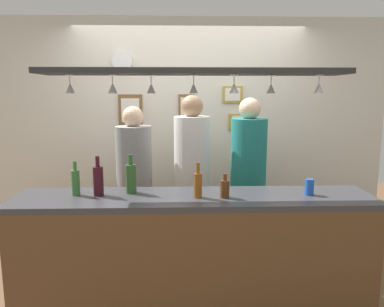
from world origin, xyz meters
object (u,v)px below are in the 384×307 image
at_px(person_middle_white_patterned_shirt, 192,169).
at_px(drink_can, 309,187).
at_px(wall_clock, 122,61).
at_px(bottle_beer_green_import, 76,182).
at_px(person_right_teal_shirt, 248,170).
at_px(picture_frame_lower_pair, 242,122).
at_px(picture_frame_upper_small, 233,94).
at_px(picture_frame_crest, 187,106).
at_px(bottle_beer_brown_stubby, 225,188).
at_px(bottle_beer_amber_tall, 198,184).
at_px(bottle_wine_dark_red, 98,180).
at_px(bottle_champagne_green, 131,178).
at_px(picture_frame_caricature, 130,110).
at_px(person_left_grey_shirt, 134,176).

xyz_separation_m(person_middle_white_patterned_shirt, drink_can, (0.86, -0.78, 0.02)).
bearing_deg(drink_can, wall_clock, 138.65).
relative_size(bottle_beer_green_import, wall_clock, 1.18).
xyz_separation_m(person_right_teal_shirt, picture_frame_lower_pair, (0.03, 0.63, 0.41)).
xyz_separation_m(drink_can, picture_frame_upper_small, (-0.39, 1.41, 0.68)).
distance_m(person_middle_white_patterned_shirt, person_right_teal_shirt, 0.54).
relative_size(person_right_teal_shirt, bottle_beer_green_import, 6.72).
relative_size(picture_frame_lower_pair, picture_frame_crest, 1.15).
bearing_deg(bottle_beer_brown_stubby, bottle_beer_amber_tall, 177.30).
bearing_deg(bottle_wine_dark_red, bottle_champagne_green, 15.05).
height_order(bottle_beer_amber_tall, bottle_wine_dark_red, bottle_wine_dark_red).
height_order(bottle_beer_green_import, bottle_beer_amber_tall, same).
height_order(bottle_champagne_green, bottle_beer_amber_tall, bottle_champagne_green).
height_order(bottle_champagne_green, drink_can, bottle_champagne_green).
bearing_deg(bottle_champagne_green, person_right_teal_shirt, 33.38).
distance_m(bottle_beer_brown_stubby, picture_frame_lower_pair, 1.55).
bearing_deg(picture_frame_lower_pair, bottle_wine_dark_red, -133.46).
height_order(person_right_teal_shirt, bottle_beer_green_import, person_right_teal_shirt).
relative_size(picture_frame_crest, wall_clock, 1.18).
relative_size(drink_can, picture_frame_caricature, 0.36).
relative_size(person_middle_white_patterned_shirt, picture_frame_crest, 6.82).
relative_size(bottle_beer_green_import, bottle_champagne_green, 0.87).
bearing_deg(bottle_wine_dark_red, picture_frame_lower_pair, 46.54).
bearing_deg(picture_frame_caricature, bottle_beer_brown_stubby, -59.10).
bearing_deg(bottle_champagne_green, person_middle_white_patterned_shirt, 54.28).
distance_m(person_middle_white_patterned_shirt, bottle_beer_green_import, 1.16).
bearing_deg(picture_frame_caricature, person_right_teal_shirt, -27.66).
xyz_separation_m(person_left_grey_shirt, bottle_champagne_green, (0.06, -0.68, 0.14)).
bearing_deg(picture_frame_upper_small, picture_frame_lower_pair, 0.00).
bearing_deg(picture_frame_crest, picture_frame_lower_pair, 0.00).
xyz_separation_m(person_left_grey_shirt, bottle_wine_dark_red, (-0.17, -0.74, 0.14)).
bearing_deg(bottle_beer_brown_stubby, picture_frame_caricature, 120.90).
xyz_separation_m(bottle_beer_green_import, bottle_wine_dark_red, (0.17, -0.01, 0.01)).
distance_m(bottle_champagne_green, picture_frame_crest, 1.47).
bearing_deg(bottle_beer_amber_tall, bottle_beer_green_import, 174.29).
bearing_deg(bottle_champagne_green, picture_frame_caricature, 97.35).
bearing_deg(bottle_beer_amber_tall, picture_frame_upper_small, 72.76).
distance_m(bottle_beer_green_import, picture_frame_lower_pair, 2.03).
xyz_separation_m(person_left_grey_shirt, picture_frame_upper_small, (1.02, 0.63, 0.77)).
bearing_deg(person_right_teal_shirt, bottle_wine_dark_red, -149.61).
xyz_separation_m(drink_can, picture_frame_lower_pair, (-0.28, 1.41, 0.38)).
distance_m(drink_can, picture_frame_caricature, 2.13).
bearing_deg(bottle_beer_green_import, picture_frame_upper_small, 44.88).
height_order(bottle_beer_green_import, picture_frame_upper_small, picture_frame_upper_small).
distance_m(person_right_teal_shirt, picture_frame_upper_small, 0.96).
bearing_deg(person_middle_white_patterned_shirt, picture_frame_crest, 93.53).
xyz_separation_m(picture_frame_lower_pair, picture_frame_crest, (-0.61, 0.00, 0.17)).
distance_m(person_middle_white_patterned_shirt, picture_frame_caricature, 1.05).
xyz_separation_m(person_left_grey_shirt, picture_frame_lower_pair, (1.13, 0.63, 0.46)).
bearing_deg(picture_frame_lower_pair, person_right_teal_shirt, -93.07).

